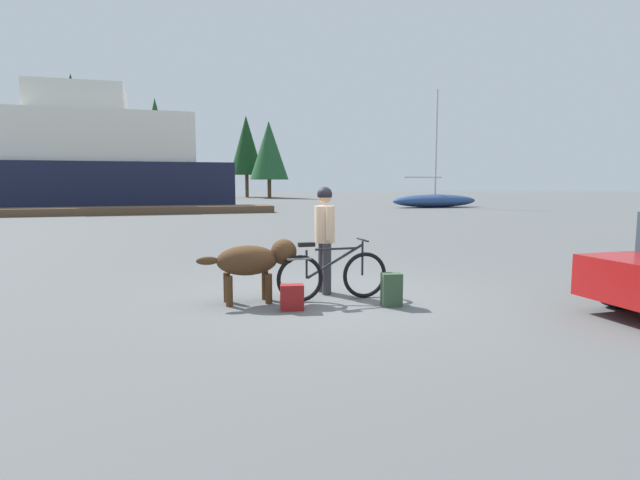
# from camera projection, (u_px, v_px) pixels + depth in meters

# --- Properties ---
(ground_plane) EXTENTS (160.00, 160.00, 0.00)m
(ground_plane) POSITION_uv_depth(u_px,v_px,m) (334.00, 297.00, 7.75)
(ground_plane) COLOR #595B5B
(bicycle) EXTENTS (1.72, 0.44, 0.90)m
(bicycle) POSITION_uv_depth(u_px,v_px,m) (332.00, 275.00, 7.54)
(bicycle) COLOR black
(bicycle) RESTS_ON ground_plane
(person_cyclist) EXTENTS (0.32, 0.53, 1.68)m
(person_cyclist) POSITION_uv_depth(u_px,v_px,m) (325.00, 230.00, 7.94)
(person_cyclist) COLOR #333338
(person_cyclist) RESTS_ON ground_plane
(dog) EXTENTS (1.46, 0.51, 0.92)m
(dog) POSITION_uv_depth(u_px,v_px,m) (254.00, 260.00, 7.37)
(dog) COLOR #472D19
(dog) RESTS_ON ground_plane
(backpack) EXTENTS (0.31, 0.25, 0.47)m
(backpack) POSITION_uv_depth(u_px,v_px,m) (392.00, 290.00, 7.20)
(backpack) COLOR #334C33
(backpack) RESTS_ON ground_plane
(handbag_pannier) EXTENTS (0.35, 0.23, 0.36)m
(handbag_pannier) POSITION_uv_depth(u_px,v_px,m) (292.00, 297.00, 6.97)
(handbag_pannier) COLOR maroon
(handbag_pannier) RESTS_ON ground_plane
(dock_pier) EXTENTS (14.56, 2.08, 0.40)m
(dock_pier) POSITION_uv_depth(u_px,v_px,m) (141.00, 210.00, 28.05)
(dock_pier) COLOR brown
(dock_pier) RESTS_ON ground_plane
(ferry_boat) EXTENTS (23.99, 7.11, 8.62)m
(ferry_boat) POSITION_uv_depth(u_px,v_px,m) (43.00, 162.00, 32.80)
(ferry_boat) COLOR #191E38
(ferry_boat) RESTS_ON ground_plane
(sailboat_moored) EXTENTS (6.40, 1.79, 8.05)m
(sailboat_moored) POSITION_uv_depth(u_px,v_px,m) (435.00, 200.00, 35.50)
(sailboat_moored) COLOR navy
(sailboat_moored) RESTS_ON ground_plane
(pine_tree_far_left) EXTENTS (4.40, 4.40, 11.95)m
(pine_tree_far_left) POSITION_uv_depth(u_px,v_px,m) (73.00, 121.00, 48.28)
(pine_tree_far_left) COLOR #4C331E
(pine_tree_far_left) RESTS_ON ground_plane
(pine_tree_center) EXTENTS (3.21, 3.21, 10.35)m
(pine_tree_center) POSITION_uv_depth(u_px,v_px,m) (156.00, 133.00, 52.40)
(pine_tree_center) COLOR #4C331E
(pine_tree_center) RESTS_ON ground_plane
(pine_tree_far_right) EXTENTS (4.25, 4.25, 8.40)m
(pine_tree_far_right) POSITION_uv_depth(u_px,v_px,m) (269.00, 150.00, 55.64)
(pine_tree_far_right) COLOR #4C331E
(pine_tree_far_right) RESTS_ON ground_plane
(pine_tree_mid_back) EXTENTS (3.90, 3.90, 9.47)m
(pine_tree_mid_back) POSITION_uv_depth(u_px,v_px,m) (246.00, 145.00, 59.37)
(pine_tree_mid_back) COLOR #4C331E
(pine_tree_mid_back) RESTS_ON ground_plane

